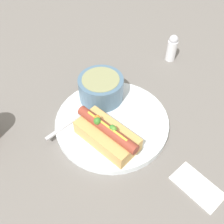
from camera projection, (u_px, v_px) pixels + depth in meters
The scene contains 7 objects.
ground_plane at pixel (112, 125), 0.63m from camera, with size 4.00×4.00×0.00m, color slate.
dinner_plate at pixel (112, 122), 0.63m from camera, with size 0.27×0.27×0.02m.
hot_dog at pixel (107, 134), 0.56m from camera, with size 0.16×0.11×0.06m.
soup_bowl at pixel (101, 87), 0.64m from camera, with size 0.11×0.11×0.06m.
spoon at pixel (86, 111), 0.63m from camera, with size 0.08×0.16×0.01m.
napkin at pixel (197, 186), 0.53m from camera, with size 0.12×0.10×0.01m.
salt_shaker at pixel (172, 48), 0.77m from camera, with size 0.03×0.03×0.08m.
Camera 1 is at (0.15, -0.36, 0.50)m, focal length 42.00 mm.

